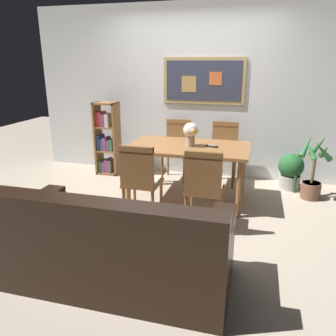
# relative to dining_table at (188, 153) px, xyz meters

# --- Properties ---
(ground_plane) EXTENTS (12.00, 12.00, 0.00)m
(ground_plane) POSITION_rel_dining_table_xyz_m (-0.14, -0.38, -0.64)
(ground_plane) COLOR tan
(wall_back_with_painting) EXTENTS (5.20, 0.14, 2.60)m
(wall_back_with_painting) POSITION_rel_dining_table_xyz_m (-0.13, 1.13, 0.66)
(wall_back_with_painting) COLOR silver
(wall_back_with_painting) RESTS_ON ground_plane
(dining_table) EXTENTS (1.54, 0.91, 0.73)m
(dining_table) POSITION_rel_dining_table_xyz_m (0.00, 0.00, 0.00)
(dining_table) COLOR brown
(dining_table) RESTS_ON ground_plane
(dining_chair_far_right) EXTENTS (0.40, 0.41, 0.91)m
(dining_chair_far_right) POSITION_rel_dining_table_xyz_m (0.39, 0.79, -0.11)
(dining_chair_far_right) COLOR brown
(dining_chair_far_right) RESTS_ON ground_plane
(dining_chair_near_right) EXTENTS (0.40, 0.41, 0.91)m
(dining_chair_near_right) POSITION_rel_dining_table_xyz_m (0.34, -0.80, -0.11)
(dining_chair_near_right) COLOR brown
(dining_chair_near_right) RESTS_ON ground_plane
(dining_chair_near_left) EXTENTS (0.40, 0.41, 0.91)m
(dining_chair_near_left) POSITION_rel_dining_table_xyz_m (-0.38, -0.76, -0.11)
(dining_chair_near_left) COLOR brown
(dining_chair_near_left) RESTS_ON ground_plane
(dining_chair_far_left) EXTENTS (0.40, 0.41, 0.91)m
(dining_chair_far_left) POSITION_rel_dining_table_xyz_m (-0.33, 0.81, -0.11)
(dining_chair_far_left) COLOR brown
(dining_chair_far_left) RESTS_ON ground_plane
(leather_couch) EXTENTS (1.80, 0.84, 0.84)m
(leather_couch) POSITION_rel_dining_table_xyz_m (-0.19, -1.89, -0.33)
(leather_couch) COLOR black
(leather_couch) RESTS_ON ground_plane
(bookshelf) EXTENTS (0.36, 0.28, 1.16)m
(bookshelf) POSITION_rel_dining_table_xyz_m (-1.48, 0.75, -0.10)
(bookshelf) COLOR brown
(bookshelf) RESTS_ON ground_plane
(potted_ivy) EXTENTS (0.35, 0.35, 0.58)m
(potted_ivy) POSITION_rel_dining_table_xyz_m (1.35, 0.77, -0.37)
(potted_ivy) COLOR #B2ADA3
(potted_ivy) RESTS_ON ground_plane
(potted_palm) EXTENTS (0.42, 0.43, 0.87)m
(potted_palm) POSITION_rel_dining_table_xyz_m (1.60, 0.45, -0.31)
(potted_palm) COLOR brown
(potted_palm) RESTS_ON ground_plane
(flower_vase) EXTENTS (0.19, 0.19, 0.30)m
(flower_vase) POSITION_rel_dining_table_xyz_m (0.03, -0.02, 0.27)
(flower_vase) COLOR tan
(flower_vase) RESTS_ON dining_table
(tv_remote) EXTENTS (0.16, 0.09, 0.02)m
(tv_remote) POSITION_rel_dining_table_xyz_m (0.30, 0.01, 0.10)
(tv_remote) COLOR black
(tv_remote) RESTS_ON dining_table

